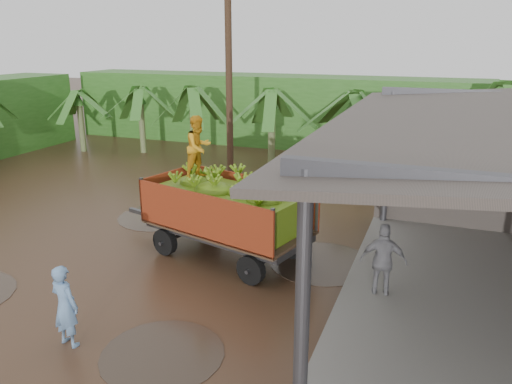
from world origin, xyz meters
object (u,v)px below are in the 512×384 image
banana_trailer (226,209)px  man_grey (383,261)px  man_blue (65,306)px  utility_pole (229,70)px

banana_trailer → man_grey: bearing=4.2°
man_blue → man_grey: (5.19, 3.87, 0.05)m
man_grey → utility_pole: (-6.35, 6.31, 3.52)m
man_grey → banana_trailer: bearing=-18.0°
banana_trailer → utility_pole: (-2.31, 5.53, 3.07)m
man_grey → utility_pole: utility_pole is taller
utility_pole → man_blue: bearing=-83.5°
banana_trailer → man_grey: 4.14m
banana_trailer → man_blue: bearing=-88.7°
man_blue → man_grey: size_ratio=0.94×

